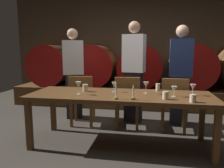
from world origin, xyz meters
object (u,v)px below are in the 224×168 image
(wine_glass_far_left, at_px, (79,85))
(cup_far_left, at_px, (85,88))
(wine_glass_center, at_px, (146,85))
(dining_table, at_px, (120,99))
(wine_barrel_far_left, at_px, (52,65))
(guest_center, at_px, (134,71))
(wine_barrel_left, at_px, (95,66))
(wine_glass_right, at_px, (174,89))
(wine_barrel_right, at_px, (192,67))
(candle_right, at_px, (133,95))
(cup_center_right, at_px, (166,95))
(wine_glass_left, at_px, (114,85))
(guest_right, at_px, (180,74))
(chair_right, at_px, (174,102))
(cup_far_right, at_px, (193,98))
(candle_left, at_px, (116,94))
(wine_glass_far_right, at_px, (193,87))
(chair_left, at_px, (82,98))
(cup_center_left, at_px, (158,87))
(wine_barrel_center, at_px, (140,66))
(guest_left, at_px, (73,73))
(chair_center, at_px, (127,100))

(wine_glass_far_left, height_order, cup_far_left, wine_glass_far_left)
(wine_glass_center, bearing_deg, dining_table, -165.31)
(wine_barrel_far_left, xyz_separation_m, guest_center, (2.12, -1.15, 0.00))
(wine_barrel_left, bearing_deg, wine_barrel_far_left, 180.00)
(wine_barrel_far_left, xyz_separation_m, wine_glass_right, (2.72, -2.25, -0.11))
(wine_glass_right, bearing_deg, wine_barrel_right, 75.17)
(candle_right, relative_size, cup_center_right, 1.95)
(wine_glass_far_left, xyz_separation_m, wine_glass_left, (0.44, 0.25, -0.03))
(guest_right, xyz_separation_m, candle_right, (-0.71, -1.39, -0.12))
(wine_barrel_right, height_order, guest_center, guest_center)
(wine_barrel_right, xyz_separation_m, cup_center_right, (-0.71, -2.43, -0.16))
(wine_barrel_far_left, xyz_separation_m, guest_right, (2.93, -1.12, -0.04))
(chair_right, bearing_deg, wine_glass_left, 34.92)
(cup_far_right, bearing_deg, candle_right, 178.77)
(wine_barrel_far_left, height_order, cup_far_left, wine_barrel_far_left)
(dining_table, bearing_deg, candle_left, -91.76)
(wine_barrel_right, distance_m, cup_far_right, 2.56)
(wine_glass_far_right, distance_m, cup_far_left, 1.46)
(cup_far_left, bearing_deg, chair_left, 112.63)
(chair_right, height_order, guest_center, guest_center)
(wine_barrel_far_left, xyz_separation_m, cup_center_left, (2.53, -1.89, -0.15))
(chair_right, distance_m, cup_center_left, 0.51)
(chair_right, xyz_separation_m, candle_left, (-0.79, -0.96, 0.30))
(chair_right, distance_m, cup_center_right, 0.93)
(wine_glass_left, bearing_deg, wine_barrel_far_left, 132.60)
(dining_table, bearing_deg, wine_glass_right, -3.47)
(cup_far_left, relative_size, cup_center_left, 0.97)
(wine_barrel_center, height_order, wine_glass_far_right, wine_barrel_center)
(candle_right, relative_size, wine_glass_center, 1.17)
(wine_barrel_right, distance_m, cup_center_left, 2.05)
(cup_center_left, bearing_deg, guest_left, 153.95)
(wine_barrel_right, height_order, wine_glass_left, wine_barrel_right)
(wine_barrel_center, distance_m, wine_glass_right, 2.32)
(wine_glass_far_left, distance_m, wine_glass_far_right, 1.50)
(wine_glass_far_left, xyz_separation_m, cup_far_right, (1.42, -0.19, -0.08))
(chair_center, relative_size, cup_center_right, 9.16)
(wine_barrel_center, bearing_deg, chair_center, -94.94)
(guest_right, relative_size, candle_right, 9.24)
(wine_barrel_center, xyz_separation_m, chair_center, (-0.13, -1.54, -0.44))
(cup_far_left, bearing_deg, wine_barrel_far_left, 125.40)
(candle_left, height_order, wine_glass_right, candle_left)
(wine_glass_far_right, bearing_deg, chair_left, 160.80)
(candle_left, bearing_deg, wine_glass_far_right, 22.31)
(wine_barrel_far_left, distance_m, dining_table, 3.00)
(wine_barrel_right, xyz_separation_m, chair_center, (-1.27, -1.54, -0.44))
(guest_right, distance_m, cup_center_right, 1.35)
(wine_barrel_center, xyz_separation_m, candle_left, (-0.17, -2.52, -0.14))
(chair_right, relative_size, guest_left, 0.52)
(chair_left, relative_size, cup_far_right, 9.82)
(chair_left, relative_size, wine_glass_far_right, 5.92)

